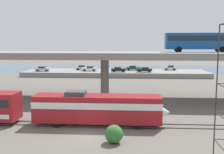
{
  "coord_description": "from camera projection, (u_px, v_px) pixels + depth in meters",
  "views": [
    {
      "loc": [
        4.55,
        -27.28,
        9.9
      ],
      "look_at": [
        1.29,
        20.29,
        3.87
      ],
      "focal_mm": 42.52,
      "sensor_mm": 36.0,
      "label": 1
    }
  ],
  "objects": [
    {
      "name": "highway_overpass",
      "position": [
        105.0,
        56.0,
        47.39
      ],
      "size": [
        96.0,
        11.43,
        8.38
      ],
      "color": "gray",
      "rests_on": "ground_plane"
    },
    {
      "name": "parked_car_0",
      "position": [
        90.0,
        69.0,
        81.89
      ],
      "size": [
        4.62,
        1.92,
        1.5
      ],
      "rotation": [
        0.0,
        0.0,
        3.14
      ],
      "color": "silver",
      "rests_on": "pier_parking_lot"
    },
    {
      "name": "train_locomotive",
      "position": [
        104.0,
        108.0,
        32.14
      ],
      "size": [
        16.45,
        3.04,
        4.18
      ],
      "color": "maroon",
      "rests_on": "ground_plane"
    },
    {
      "name": "harbor_water",
      "position": [
        119.0,
        69.0,
        105.76
      ],
      "size": [
        140.0,
        36.0,
        0.01
      ],
      "primitive_type": "cube",
      "color": "#385B7A",
      "rests_on": "ground_plane"
    },
    {
      "name": "parked_car_3",
      "position": [
        42.0,
        69.0,
        81.29
      ],
      "size": [
        4.43,
        1.87,
        1.5
      ],
      "color": "#B7B7BC",
      "rests_on": "pier_parking_lot"
    },
    {
      "name": "rail_strip_far",
      "position": [
        93.0,
        123.0,
        33.24
      ],
      "size": [
        110.0,
        0.12,
        0.12
      ],
      "primitive_type": "cube",
      "color": "#59544C",
      "rests_on": "ground_plane"
    },
    {
      "name": "pier_parking_lot",
      "position": [
        115.0,
        73.0,
        82.9
      ],
      "size": [
        56.1,
        13.62,
        1.45
      ],
      "primitive_type": "cube",
      "color": "gray",
      "rests_on": "ground_plane"
    },
    {
      "name": "rail_strip_near",
      "position": [
        92.0,
        126.0,
        31.77
      ],
      "size": [
        110.0,
        0.12,
        0.12
      ],
      "primitive_type": "cube",
      "color": "#59544C",
      "rests_on": "ground_plane"
    },
    {
      "name": "parked_car_4",
      "position": [
        133.0,
        68.0,
        84.04
      ],
      "size": [
        4.62,
        1.86,
        1.5
      ],
      "color": "#0C4C26",
      "rests_on": "pier_parking_lot"
    },
    {
      "name": "parked_car_2",
      "position": [
        82.0,
        67.0,
        85.59
      ],
      "size": [
        4.34,
        1.85,
        1.5
      ],
      "color": "#B7B7BC",
      "rests_on": "pier_parking_lot"
    },
    {
      "name": "parked_car_5",
      "position": [
        118.0,
        69.0,
        79.37
      ],
      "size": [
        4.35,
        1.91,
        1.5
      ],
      "color": "black",
      "rests_on": "pier_parking_lot"
    },
    {
      "name": "parked_car_1",
      "position": [
        144.0,
        70.0,
        78.81
      ],
      "size": [
        4.52,
        1.87,
        1.5
      ],
      "rotation": [
        0.0,
        0.0,
        3.14
      ],
      "color": "black",
      "rests_on": "pier_parking_lot"
    },
    {
      "name": "ground_plane",
      "position": [
        87.0,
        136.0,
        28.55
      ],
      "size": [
        260.0,
        260.0,
        0.0
      ],
      "primitive_type": "plane",
      "color": "#605B54"
    },
    {
      "name": "transit_bus_on_overpass",
      "position": [
        199.0,
        41.0,
        47.61
      ],
      "size": [
        12.0,
        2.68,
        3.4
      ],
      "rotation": [
        0.0,
        0.0,
        3.14
      ],
      "color": "#14478C",
      "rests_on": "highway_overpass"
    },
    {
      "name": "shrub_right",
      "position": [
        114.0,
        134.0,
        26.48
      ],
      "size": [
        1.83,
        1.83,
        1.83
      ],
      "primitive_type": "sphere",
      "color": "#2E6D2C",
      "rests_on": "ground_plane"
    },
    {
      "name": "parked_car_6",
      "position": [
        170.0,
        68.0,
        84.73
      ],
      "size": [
        4.02,
        1.94,
        1.5
      ],
      "rotation": [
        0.0,
        0.0,
        3.14
      ],
      "color": "#B7B7BC",
      "rests_on": "pier_parking_lot"
    }
  ]
}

